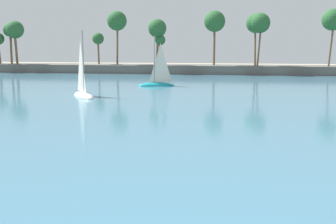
% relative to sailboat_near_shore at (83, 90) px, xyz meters
% --- Properties ---
extents(sea, '(220.00, 116.03, 0.06)m').
position_rel_sailboat_near_shore_xyz_m(sea, '(11.68, 21.77, -0.78)').
color(sea, teal).
rests_on(sea, ground).
extents(palm_headland, '(112.31, 6.62, 12.99)m').
position_rel_sailboat_near_shore_xyz_m(palm_headland, '(10.30, 39.58, 3.18)').
color(palm_headland, '#605B54').
rests_on(palm_headland, ground).
extents(sailboat_near_shore, '(4.72, 5.65, 8.29)m').
position_rel_sailboat_near_shore_xyz_m(sailboat_near_shore, '(0.00, 0.00, 0.00)').
color(sailboat_near_shore, white).
rests_on(sailboat_near_shore, sea).
extents(sailboat_toward_headland, '(5.63, 3.02, 7.81)m').
position_rel_sailboat_near_shore_xyz_m(sailboat_toward_headland, '(6.60, 13.48, -0.04)').
color(sailboat_toward_headland, teal).
rests_on(sailboat_toward_headland, sea).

